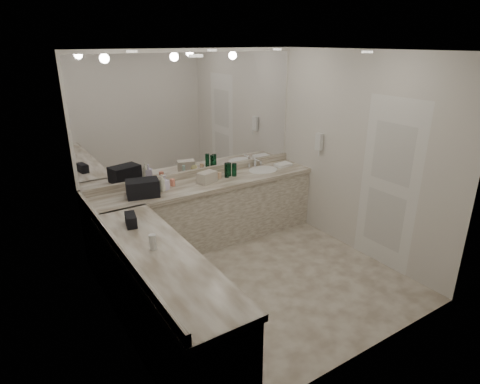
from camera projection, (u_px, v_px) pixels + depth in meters
floor at (256, 280)px, 4.80m from camera, size 3.20×3.20×0.00m
ceiling at (260, 51)px, 3.88m from camera, size 3.20×3.20×0.00m
wall_back at (195, 148)px, 5.51m from camera, size 3.20×0.02×2.60m
wall_left at (110, 209)px, 3.52m from camera, size 0.02×3.00×2.60m
wall_right at (359, 156)px, 5.15m from camera, size 0.02×3.00×2.60m
vanity_back_base at (207, 214)px, 5.59m from camera, size 3.20×0.60×0.84m
vanity_back_top at (207, 184)px, 5.42m from camera, size 3.20×0.64×0.06m
vanity_left_base at (162, 299)px, 3.75m from camera, size 0.60×2.40×0.84m
vanity_left_top at (159, 257)px, 3.60m from camera, size 0.64×2.42×0.06m
backsplash_back at (197, 173)px, 5.62m from camera, size 3.20×0.04×0.10m
backsplash_left at (116, 244)px, 3.66m from camera, size 0.04×3.00×0.10m
mirror_back at (194, 114)px, 5.34m from camera, size 3.12×0.01×1.55m
mirror_left at (104, 157)px, 3.36m from camera, size 0.01×2.92×1.55m
sink at (263, 170)px, 5.91m from camera, size 0.44×0.44×0.03m
faucet at (255, 162)px, 6.04m from camera, size 0.24×0.16×0.14m
wall_phone at (319, 142)px, 5.66m from camera, size 0.06×0.10×0.24m
door at (389, 185)px, 4.84m from camera, size 0.02×0.82×2.10m
black_toiletry_bag at (143, 188)px, 4.88m from camera, size 0.43×0.33×0.22m
black_bag_spill at (131, 220)px, 4.13m from camera, size 0.14×0.24×0.12m
cream_cosmetic_case at (207, 177)px, 5.37m from camera, size 0.29×0.23×0.15m
hand_towel at (283, 165)px, 6.09m from camera, size 0.26×0.18×0.04m
lotion_left at (153, 242)px, 3.65m from camera, size 0.07×0.07×0.15m
soap_bottle_a at (162, 183)px, 5.05m from camera, size 0.10×0.10×0.22m
soap_bottle_b at (165, 183)px, 5.10m from camera, size 0.12×0.12×0.20m
soap_bottle_c at (210, 175)px, 5.47m from camera, size 0.11×0.11×0.14m
green_bottle_0 at (227, 170)px, 5.56m from camera, size 0.06×0.06×0.21m
green_bottle_1 at (234, 170)px, 5.62m from camera, size 0.07×0.07×0.18m
green_bottle_2 at (229, 169)px, 5.63m from camera, size 0.07×0.07×0.19m
amenity_bottle_0 at (173, 182)px, 5.26m from camera, size 0.07×0.07×0.09m
amenity_bottle_1 at (199, 178)px, 5.40m from camera, size 0.04×0.04×0.11m
amenity_bottle_2 at (220, 175)px, 5.54m from camera, size 0.06×0.06×0.09m
amenity_bottle_3 at (204, 177)px, 5.37m from camera, size 0.05×0.05×0.14m
amenity_bottle_4 at (140, 193)px, 4.89m from camera, size 0.05×0.05×0.09m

